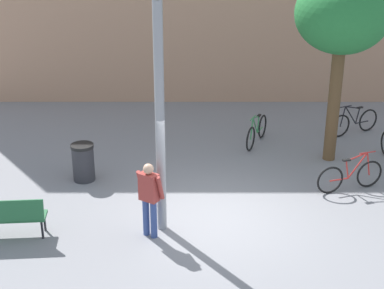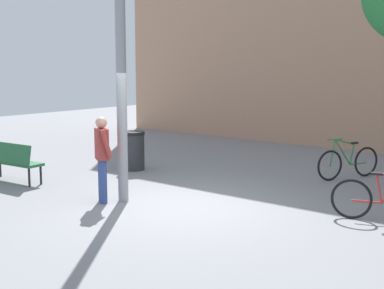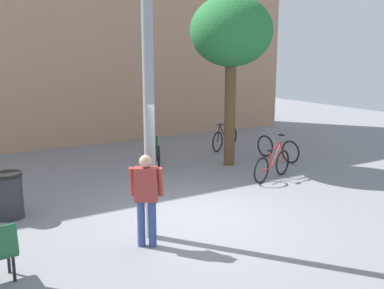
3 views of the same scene
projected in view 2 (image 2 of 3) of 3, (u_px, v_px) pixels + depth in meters
name	position (u px, v px, depth m)	size (l,w,h in m)	color
ground_plane	(183.00, 207.00, 10.57)	(36.00, 36.00, 0.00)	gray
lamppost	(121.00, 62.00, 10.60)	(0.28, 0.28, 5.13)	gray
person_by_lamppost	(102.00, 153.00, 10.76)	(0.62, 0.51, 1.67)	#334784
park_bench	(10.00, 159.00, 12.61)	(1.63, 0.59, 0.92)	#236038
bicycle_green	(348.00, 162.00, 13.03)	(0.78, 1.67, 0.97)	black
trash_bin	(133.00, 151.00, 14.06)	(0.58, 0.58, 0.97)	#2D2D33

